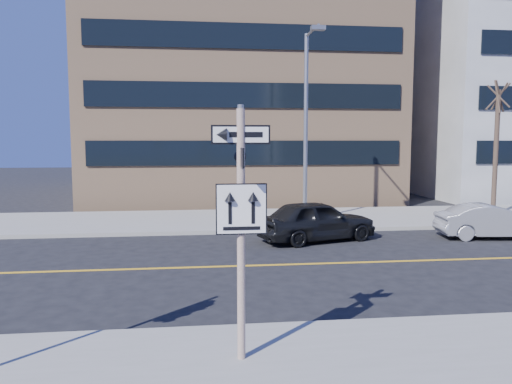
{
  "coord_description": "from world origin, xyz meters",
  "views": [
    {
      "loc": [
        -0.68,
        -10.23,
        3.66
      ],
      "look_at": [
        1.01,
        4.0,
        2.17
      ],
      "focal_mm": 35.0,
      "sensor_mm": 36.0,
      "label": 1
    }
  ],
  "objects": [
    {
      "name": "ground",
      "position": [
        0.0,
        0.0,
        0.0
      ],
      "size": [
        120.0,
        120.0,
        0.0
      ],
      "primitive_type": "plane",
      "color": "black",
      "rests_on": "ground"
    },
    {
      "name": "sign_pole",
      "position": [
        0.0,
        -2.51,
        2.44
      ],
      "size": [
        0.92,
        0.92,
        4.06
      ],
      "color": "silver",
      "rests_on": "near_sidewalk"
    },
    {
      "name": "parked_car_a",
      "position": [
        3.63,
        7.37,
        0.75
      ],
      "size": [
        3.02,
        4.73,
        1.5
      ],
      "primitive_type": "imported",
      "rotation": [
        0.0,
        0.0,
        1.88
      ],
      "color": "black",
      "rests_on": "ground"
    },
    {
      "name": "parked_car_b",
      "position": [
        10.23,
        7.06,
        0.64
      ],
      "size": [
        1.78,
        4.01,
        1.28
      ],
      "primitive_type": "imported",
      "rotation": [
        0.0,
        0.0,
        1.46
      ],
      "color": "gray",
      "rests_on": "ground"
    },
    {
      "name": "streetlight_a",
      "position": [
        4.0,
        10.76,
        4.76
      ],
      "size": [
        0.55,
        2.25,
        8.0
      ],
      "color": "gray",
      "rests_on": "far_sidewalk"
    },
    {
      "name": "street_tree_west",
      "position": [
        13.0,
        11.3,
        5.52
      ],
      "size": [
        1.8,
        1.8,
        6.35
      ],
      "color": "#3B2B23",
      "rests_on": "far_sidewalk"
    },
    {
      "name": "building_brick",
      "position": [
        2.0,
        25.0,
        9.0
      ],
      "size": [
        18.0,
        18.0,
        18.0
      ],
      "primitive_type": "cube",
      "color": "tan",
      "rests_on": "ground"
    }
  ]
}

